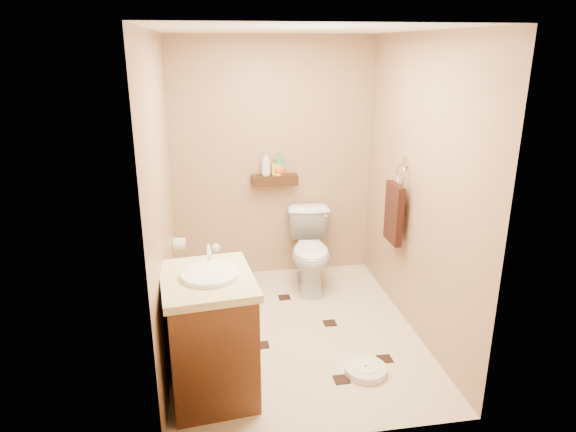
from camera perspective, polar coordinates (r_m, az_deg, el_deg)
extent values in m
plane|color=beige|center=(4.44, 0.74, -12.68)|extent=(2.50, 2.50, 0.00)
cube|color=#A47D5E|center=(5.15, -1.65, 6.17)|extent=(2.00, 0.04, 2.40)
cube|color=#A47D5E|center=(2.80, 5.32, -4.65)|extent=(2.00, 0.04, 2.40)
cube|color=#A47D5E|center=(3.91, -13.77, 1.64)|extent=(0.04, 2.50, 2.40)
cube|color=#A47D5E|center=(4.24, 14.25, 2.91)|extent=(0.04, 2.50, 2.40)
cube|color=white|center=(3.80, 0.90, 20.02)|extent=(2.00, 2.50, 0.02)
cube|color=#3E2311|center=(5.12, -1.51, 4.02)|extent=(0.46, 0.14, 0.10)
cube|color=black|center=(4.26, -2.89, -14.13)|extent=(0.11, 0.11, 0.01)
cube|color=black|center=(4.56, 4.66, -11.77)|extent=(0.11, 0.11, 0.01)
cube|color=black|center=(3.90, 5.95, -17.63)|extent=(0.11, 0.11, 0.01)
cube|color=black|center=(4.86, -7.36, -9.86)|extent=(0.11, 0.11, 0.01)
cube|color=black|center=(4.16, 10.71, -15.33)|extent=(0.11, 0.11, 0.01)
cube|color=black|center=(4.97, -0.41, -9.03)|extent=(0.11, 0.11, 0.01)
imported|color=white|center=(5.06, 2.55, -3.90)|extent=(0.50, 0.78, 0.75)
cube|color=brown|center=(3.60, -8.63, -13.35)|extent=(0.62, 0.73, 0.82)
cube|color=beige|center=(3.39, -8.98, -7.07)|extent=(0.66, 0.78, 0.05)
cylinder|color=white|center=(3.38, -8.65, -6.56)|extent=(0.38, 0.38, 0.05)
cylinder|color=silver|center=(3.57, -8.77, -4.01)|extent=(0.03, 0.03, 0.13)
cylinder|color=silver|center=(3.97, 8.61, -16.56)|extent=(0.40, 0.40, 0.06)
cylinder|color=white|center=(3.96, 8.63, -16.19)|extent=(0.19, 0.19, 0.01)
cylinder|color=#1B6E67|center=(5.02, -7.82, -8.08)|extent=(0.12, 0.12, 0.14)
cylinder|color=silver|center=(4.92, -7.95, -5.49)|extent=(0.02, 0.02, 0.38)
sphere|color=silver|center=(4.85, -8.04, -3.53)|extent=(0.09, 0.09, 0.09)
cube|color=silver|center=(4.42, 12.98, 6.02)|extent=(0.03, 0.06, 0.08)
torus|color=silver|center=(4.43, 12.45, 4.50)|extent=(0.02, 0.19, 0.19)
cube|color=black|center=(4.51, 11.68, 0.29)|extent=(0.06, 0.30, 0.52)
cylinder|color=silver|center=(4.71, -11.98, -3.05)|extent=(0.11, 0.11, 0.11)
cylinder|color=silver|center=(4.70, -12.52, -2.39)|extent=(0.04, 0.02, 0.02)
imported|color=silver|center=(5.07, -2.49, 5.86)|extent=(0.12, 0.12, 0.24)
imported|color=yellow|center=(5.09, -1.17, 5.54)|extent=(0.11, 0.11, 0.18)
imported|color=#EE4D1C|center=(5.10, -0.97, 5.42)|extent=(0.16, 0.16, 0.15)
imported|color=#30914E|center=(5.09, -0.96, 5.85)|extent=(0.12, 0.12, 0.23)
imported|color=gold|center=(5.10, -0.92, 5.44)|extent=(0.10, 0.10, 0.16)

